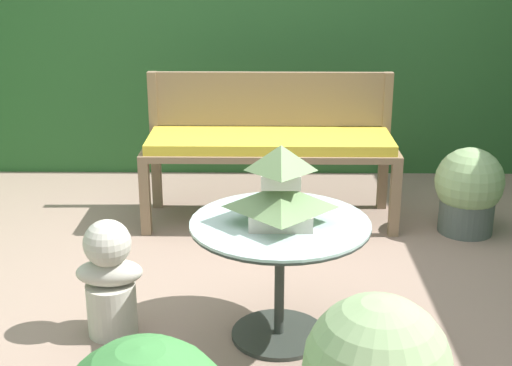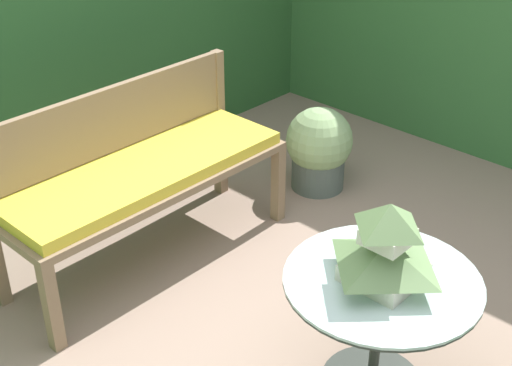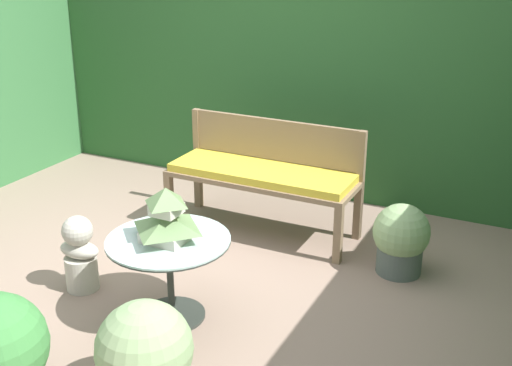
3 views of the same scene
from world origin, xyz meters
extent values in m
plane|color=gray|center=(0.00, 0.00, 0.00)|extent=(30.00, 30.00, 0.00)
cube|color=#285628|center=(0.00, 2.27, 1.00)|extent=(6.40, 0.74, 2.01)
cube|color=#7F664C|center=(-0.51, 0.69, 0.23)|extent=(0.06, 0.06, 0.46)
cube|color=#7F664C|center=(0.99, 0.69, 0.23)|extent=(0.06, 0.06, 0.46)
cube|color=#7F664C|center=(-0.51, 1.16, 0.23)|extent=(0.06, 0.06, 0.46)
cube|color=#7F664C|center=(0.99, 1.16, 0.23)|extent=(0.06, 0.06, 0.46)
cube|color=#7F664C|center=(0.24, 0.93, 0.48)|extent=(1.56, 0.53, 0.04)
cube|color=gold|center=(0.24, 0.93, 0.53)|extent=(1.50, 0.49, 0.06)
cube|color=#7F664C|center=(-0.51, 1.17, 0.46)|extent=(0.06, 0.06, 0.91)
cube|color=#7F664C|center=(0.99, 1.17, 0.46)|extent=(0.06, 0.06, 0.91)
cube|color=#7F664C|center=(0.24, 1.17, 0.74)|extent=(1.50, 0.04, 0.35)
cylinder|color=#2D332D|center=(0.27, -0.48, 0.01)|extent=(0.43, 0.43, 0.02)
cylinder|color=#2D332D|center=(0.27, -0.48, 0.27)|extent=(0.04, 0.04, 0.55)
cylinder|color=silver|center=(0.27, -0.48, 0.55)|extent=(0.78, 0.78, 0.01)
torus|color=#2D332D|center=(0.27, -0.48, 0.54)|extent=(0.78, 0.78, 0.02)
cube|color=beige|center=(0.27, -0.48, 0.59)|extent=(0.27, 0.27, 0.07)
pyramid|color=#668451|center=(0.27, -0.48, 0.68)|extent=(0.36, 0.36, 0.10)
cube|color=beige|center=(0.27, -0.48, 0.76)|extent=(0.17, 0.17, 0.06)
pyramid|color=#668451|center=(0.27, -0.48, 0.85)|extent=(0.22, 0.22, 0.11)
cylinder|color=#B7B2A3|center=(-0.48, -0.46, 0.12)|extent=(0.22, 0.22, 0.24)
ellipsoid|color=#B7B2A3|center=(-0.48, -0.46, 0.30)|extent=(0.30, 0.18, 0.12)
sphere|color=#B7B2A3|center=(-0.48, -0.46, 0.44)|extent=(0.21, 0.21, 0.21)
torus|color=#ADA393|center=(0.60, -1.21, 0.21)|extent=(0.44, 0.44, 0.03)
sphere|color=#89A870|center=(0.60, -1.21, 0.32)|extent=(0.52, 0.52, 0.52)
cylinder|color=#4C5651|center=(1.44, 0.76, 0.13)|extent=(0.33, 0.33, 0.25)
torus|color=#4C5651|center=(1.44, 0.76, 0.24)|extent=(0.36, 0.36, 0.03)
sphere|color=#89A870|center=(1.44, 0.76, 0.33)|extent=(0.41, 0.41, 0.41)
camera|label=1|loc=(0.21, -3.32, 1.71)|focal=50.00mm
camera|label=2|loc=(-1.68, -1.64, 2.25)|focal=50.00mm
camera|label=3|loc=(2.35, -3.45, 2.32)|focal=45.00mm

